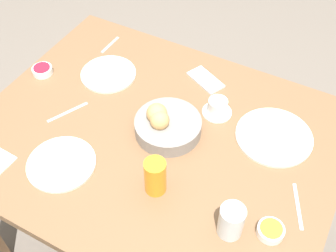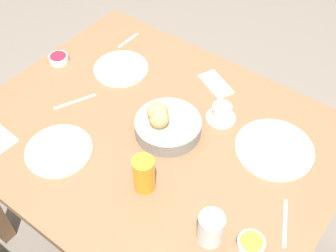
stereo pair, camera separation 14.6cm
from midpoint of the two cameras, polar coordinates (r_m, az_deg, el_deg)
name	(u,v)px [view 2 (the right image)]	position (r m, az deg, el deg)	size (l,w,h in m)	color
ground_plane	(158,234)	(2.10, 0.73, -14.49)	(10.00, 10.00, 0.00)	#6B6056
dining_table	(155,151)	(1.55, 0.95, -3.51)	(1.26, 0.99, 0.75)	brown
bread_basket	(166,124)	(1.45, 2.62, 0.05)	(0.23, 0.23, 0.11)	gray
plate_near_left	(274,149)	(1.49, 16.96, -3.15)	(0.27, 0.27, 0.01)	silver
plate_near_right	(121,69)	(1.71, -3.96, 7.64)	(0.22, 0.22, 0.01)	silver
plate_far_center	(59,151)	(1.45, -11.81, -3.45)	(0.23, 0.23, 0.01)	silver
juice_glass	(144,174)	(1.29, -0.05, -6.74)	(0.07, 0.07, 0.13)	orange
water_tumbler	(211,228)	(1.22, 9.32, -13.75)	(0.07, 0.07, 0.11)	silver
coffee_cup	(221,113)	(1.52, 9.97, 1.57)	(0.11, 0.11, 0.06)	white
jam_bowl_berry	(59,59)	(1.78, -12.34, 8.79)	(0.08, 0.08, 0.03)	white
jam_bowl_honey	(251,244)	(1.27, 14.55, -15.39)	(0.08, 0.08, 0.03)	white
fork_silver	(285,223)	(1.34, 18.66, -12.51)	(0.08, 0.15, 0.00)	#B7B7BC
knife_silver	(75,102)	(1.60, -10.00, 3.13)	(0.08, 0.15, 0.00)	#B7B7BC
spoon_coffee	(128,40)	(1.86, -3.11, 11.43)	(0.01, 0.12, 0.00)	#B7B7BC
cell_phone	(216,84)	(1.66, 9.02, 5.48)	(0.17, 0.13, 0.01)	silver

